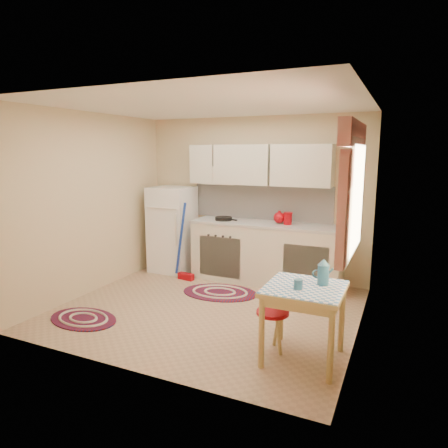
{
  "coord_description": "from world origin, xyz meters",
  "views": [
    {
      "loc": [
        2.17,
        -4.28,
        1.96
      ],
      "look_at": [
        0.1,
        0.25,
        1.06
      ],
      "focal_mm": 32.0,
      "sensor_mm": 36.0,
      "label": 1
    }
  ],
  "objects_px": {
    "base_cabinets": "(266,254)",
    "stool": "(272,331)",
    "table": "(303,323)",
    "fridge": "(172,229)"
  },
  "relations": [
    {
      "from": "base_cabinets",
      "to": "fridge",
      "type": "bearing_deg",
      "value": -178.22
    },
    {
      "from": "table",
      "to": "stool",
      "type": "distance_m",
      "value": 0.35
    },
    {
      "from": "fridge",
      "to": "base_cabinets",
      "type": "xyz_separation_m",
      "value": [
        1.61,
        0.05,
        -0.26
      ]
    },
    {
      "from": "fridge",
      "to": "stool",
      "type": "height_order",
      "value": "fridge"
    },
    {
      "from": "table",
      "to": "stool",
      "type": "xyz_separation_m",
      "value": [
        -0.32,
        0.03,
        -0.15
      ]
    },
    {
      "from": "table",
      "to": "stool",
      "type": "bearing_deg",
      "value": 173.69
    },
    {
      "from": "stool",
      "to": "base_cabinets",
      "type": "bearing_deg",
      "value": 110.57
    },
    {
      "from": "base_cabinets",
      "to": "table",
      "type": "relative_size",
      "value": 3.12
    },
    {
      "from": "fridge",
      "to": "table",
      "type": "xyz_separation_m",
      "value": [
        2.68,
        -1.99,
        -0.34
      ]
    },
    {
      "from": "base_cabinets",
      "to": "stool",
      "type": "distance_m",
      "value": 2.15
    }
  ]
}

